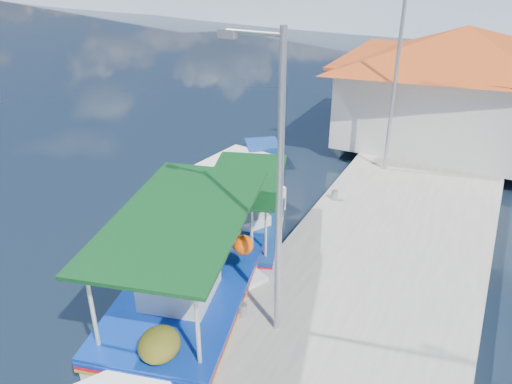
% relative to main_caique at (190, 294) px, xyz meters
% --- Properties ---
extents(ground, '(160.00, 160.00, 0.00)m').
position_rel_main_caique_xyz_m(ground, '(-2.46, -2.03, -0.57)').
color(ground, black).
rests_on(ground, ground).
extents(quay, '(5.00, 44.00, 0.50)m').
position_rel_main_caique_xyz_m(quay, '(3.44, 3.97, -0.32)').
color(quay, '#A6A39B').
rests_on(quay, ground).
extents(bollards, '(0.20, 17.20, 0.30)m').
position_rel_main_caique_xyz_m(bollards, '(1.34, 3.22, 0.08)').
color(bollards, '#A5A8AD').
rests_on(bollards, quay).
extents(main_caique, '(4.00, 8.66, 2.94)m').
position_rel_main_caique_xyz_m(main_caique, '(0.00, 0.00, 0.00)').
color(main_caique, white).
rests_on(main_caique, ground).
extents(caique_green_canopy, '(3.16, 5.94, 2.35)m').
position_rel_main_caique_xyz_m(caique_green_canopy, '(-0.20, 3.17, -0.22)').
color(caique_green_canopy, white).
rests_on(caique_green_canopy, ground).
extents(caique_blue_hull, '(2.32, 5.86, 1.05)m').
position_rel_main_caique_xyz_m(caique_blue_hull, '(-2.74, 6.53, -0.28)').
color(caique_blue_hull, navy).
rests_on(caique_blue_hull, ground).
extents(caique_far, '(2.30, 6.38, 2.24)m').
position_rel_main_caique_xyz_m(caique_far, '(0.06, 14.83, -0.15)').
color(caique_far, white).
rests_on(caique_far, ground).
extents(harbor_building, '(10.49, 10.49, 4.40)m').
position_rel_main_caique_xyz_m(harbor_building, '(3.74, 12.97, 2.21)').
color(harbor_building, silver).
rests_on(harbor_building, quay).
extents(lamp_post_near, '(1.21, 0.14, 6.00)m').
position_rel_main_caique_xyz_m(lamp_post_near, '(2.05, -0.03, 3.29)').
color(lamp_post_near, '#A5A8AD').
rests_on(lamp_post_near, quay).
extents(lamp_post_far, '(1.21, 0.14, 6.00)m').
position_rel_main_caique_xyz_m(lamp_post_far, '(2.05, 8.97, 3.29)').
color(lamp_post_far, '#A5A8AD').
rests_on(lamp_post_far, quay).
extents(mountain_ridge, '(171.40, 96.00, 5.50)m').
position_rel_main_caique_xyz_m(mountain_ridge, '(4.09, 53.97, 1.47)').
color(mountain_ridge, gray).
rests_on(mountain_ridge, ground).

